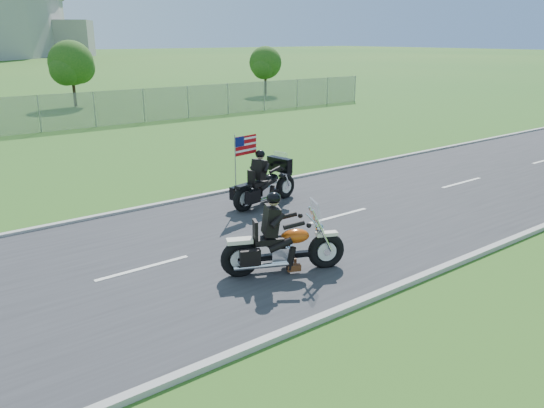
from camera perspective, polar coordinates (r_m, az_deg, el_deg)
ground at (r=13.08m, az=-5.63°, el=-4.85°), size 420.00×420.00×0.00m
road at (r=13.07m, az=-5.63°, el=-4.77°), size 120.00×8.00×0.04m
curb_north at (r=16.46m, az=-13.05°, el=-0.28°), size 120.00×0.18×0.12m
curb_south at (r=10.15m, az=6.70°, el=-11.57°), size 120.00×0.18×0.12m
tree_fence_near at (r=42.28m, az=-20.74°, el=13.78°), size 3.52×3.28×4.75m
tree_fence_far at (r=47.74m, az=-0.70°, el=14.78°), size 3.08×2.87×4.20m
motorcycle_lead at (r=11.53m, az=1.06°, el=-4.75°), size 2.64×1.41×1.88m
motorcycle_follow at (r=16.19m, az=-0.75°, el=1.93°), size 2.63×1.03×2.21m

